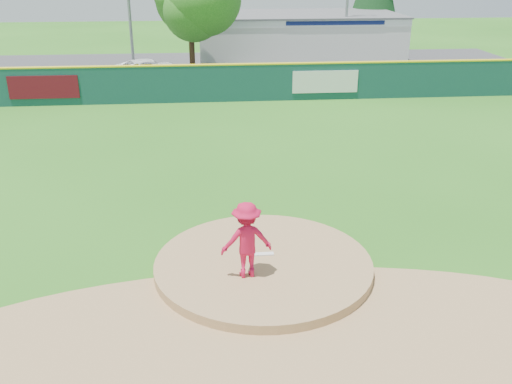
{
  "coord_description": "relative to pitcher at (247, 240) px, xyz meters",
  "views": [
    {
      "loc": [
        -1.35,
        -12.54,
        7.39
      ],
      "look_at": [
        0.0,
        2.0,
        1.3
      ],
      "focal_mm": 40.0,
      "sensor_mm": 36.0,
      "label": 1
    }
  ],
  "objects": [
    {
      "name": "van",
      "position": [
        -4.21,
        24.76,
        -0.51
      ],
      "size": [
        5.23,
        3.67,
        1.33
      ],
      "primitive_type": "imported",
      "rotation": [
        0.0,
        0.0,
        1.91
      ],
      "color": "white",
      "rests_on": "parking_lot"
    },
    {
      "name": "pitcher",
      "position": [
        0.0,
        0.0,
        0.0
      ],
      "size": [
        1.3,
        0.85,
        1.89
      ],
      "primitive_type": "imported",
      "rotation": [
        0.0,
        0.0,
        3.27
      ],
      "color": "#C7113C",
      "rests_on": "pitchers_mound"
    },
    {
      "name": "outfield_fence",
      "position": [
        0.47,
        18.65,
        -0.11
      ],
      "size": [
        40.0,
        0.14,
        2.07
      ],
      "color": "#133E3B",
      "rests_on": "ground"
    },
    {
      "name": "parking_lot",
      "position": [
        0.47,
        27.65,
        -1.18
      ],
      "size": [
        44.0,
        16.0,
        0.02
      ],
      "primitive_type": "cube",
      "color": "#38383A",
      "rests_on": "ground"
    },
    {
      "name": "ground",
      "position": [
        0.47,
        0.65,
        -1.19
      ],
      "size": [
        120.0,
        120.0,
        0.0
      ],
      "primitive_type": "plane",
      "color": "#286B19",
      "rests_on": "ground"
    },
    {
      "name": "fence_banners",
      "position": [
        -1.73,
        18.57,
        -0.19
      ],
      "size": [
        18.55,
        0.04,
        1.2
      ],
      "color": "#5C0D18",
      "rests_on": "ground"
    },
    {
      "name": "pitchers_mound",
      "position": [
        0.47,
        0.65,
        -1.19
      ],
      "size": [
        5.5,
        5.5,
        0.5
      ],
      "primitive_type": "cylinder",
      "color": "#9E774C",
      "rests_on": "ground"
    },
    {
      "name": "pitching_rubber",
      "position": [
        0.47,
        0.95,
        -0.92
      ],
      "size": [
        0.6,
        0.15,
        0.04
      ],
      "primitive_type": "cube",
      "color": "white",
      "rests_on": "pitchers_mound"
    },
    {
      "name": "deciduous_tree",
      "position": [
        -1.53,
        25.65,
        3.36
      ],
      "size": [
        5.6,
        5.6,
        7.36
      ],
      "color": "#382314",
      "rests_on": "ground"
    },
    {
      "name": "pool_building_grp",
      "position": [
        6.47,
        32.64,
        0.47
      ],
      "size": [
        15.2,
        8.2,
        3.31
      ],
      "color": "silver",
      "rests_on": "ground"
    },
    {
      "name": "infield_dirt_arc",
      "position": [
        0.47,
        -2.35,
        -1.19
      ],
      "size": [
        15.4,
        15.4,
        0.01
      ],
      "primitive_type": "cylinder",
      "color": "#9E774C",
      "rests_on": "ground"
    }
  ]
}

